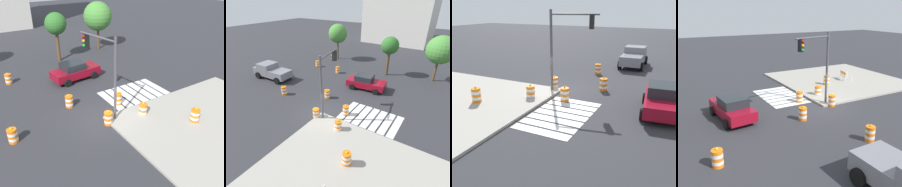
# 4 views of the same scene
# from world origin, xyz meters

# --- Properties ---
(ground_plane) EXTENTS (120.00, 120.00, 0.00)m
(ground_plane) POSITION_xyz_m (0.00, 0.00, 0.00)
(ground_plane) COLOR #2D2D33
(crosswalk_stripes) EXTENTS (5.10, 3.20, 0.02)m
(crosswalk_stripes) POSITION_xyz_m (4.00, 1.80, 0.01)
(crosswalk_stripes) COLOR silver
(crosswalk_stripes) RESTS_ON ground
(sports_car) EXTENTS (4.47, 2.47, 1.63)m
(sports_car) POSITION_xyz_m (1.15, 6.82, 0.81)
(sports_car) COLOR maroon
(sports_car) RESTS_ON ground
(traffic_barrel_near_corner) EXTENTS (0.56, 0.56, 1.02)m
(traffic_barrel_near_corner) POSITION_xyz_m (-0.01, -0.74, 0.45)
(traffic_barrel_near_corner) COLOR orange
(traffic_barrel_near_corner) RESTS_ON ground
(traffic_barrel_crosswalk_end) EXTENTS (0.56, 0.56, 1.02)m
(traffic_barrel_crosswalk_end) POSITION_xyz_m (-5.65, 0.75, 0.45)
(traffic_barrel_crosswalk_end) COLOR orange
(traffic_barrel_crosswalk_end) RESTS_ON ground
(traffic_barrel_median_near) EXTENTS (0.56, 0.56, 1.02)m
(traffic_barrel_median_near) POSITION_xyz_m (1.93, 1.05, 0.45)
(traffic_barrel_median_near) COLOR orange
(traffic_barrel_median_near) RESTS_ON ground
(traffic_barrel_median_far) EXTENTS (0.56, 0.56, 1.02)m
(traffic_barrel_median_far) POSITION_xyz_m (-4.15, 9.10, 0.45)
(traffic_barrel_median_far) COLOR orange
(traffic_barrel_median_far) RESTS_ON ground
(traffic_barrel_far_curb) EXTENTS (0.56, 0.56, 1.02)m
(traffic_barrel_far_curb) POSITION_xyz_m (2.54, -1.15, 0.45)
(traffic_barrel_far_curb) COLOR orange
(traffic_barrel_far_curb) RESTS_ON ground
(traffic_barrel_lane_center) EXTENTS (0.56, 0.56, 1.02)m
(traffic_barrel_lane_center) POSITION_xyz_m (-1.27, 2.64, 0.45)
(traffic_barrel_lane_center) COLOR orange
(traffic_barrel_lane_center) RESTS_ON ground
(traffic_barrel_on_sidewalk) EXTENTS (0.56, 0.56, 1.02)m
(traffic_barrel_on_sidewalk) POSITION_xyz_m (4.80, -3.68, 0.60)
(traffic_barrel_on_sidewalk) COLOR orange
(traffic_barrel_on_sidewalk) RESTS_ON sidewalk_corner
(traffic_light_pole) EXTENTS (0.91, 3.24, 5.50)m
(traffic_light_pole) POSITION_xyz_m (0.36, 0.51, 3.91)
(traffic_light_pole) COLOR #4C4C51
(traffic_light_pole) RESTS_ON sidewalk_corner
(street_tree_streetside_near) EXTENTS (3.31, 3.31, 5.57)m
(street_tree_streetside_near) POSITION_xyz_m (7.38, 13.44, 3.90)
(street_tree_streetside_near) COLOR brown
(street_tree_streetside_near) RESTS_ON ground
(street_tree_streetside_mid) EXTENTS (2.23, 2.23, 5.06)m
(street_tree_streetside_mid) POSITION_xyz_m (1.75, 12.16, 3.87)
(street_tree_streetside_mid) COLOR brown
(street_tree_streetside_mid) RESTS_ON ground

